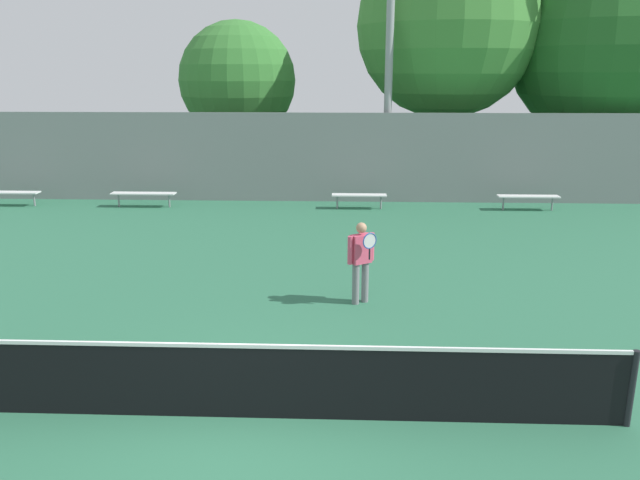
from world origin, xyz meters
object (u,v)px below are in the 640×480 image
(tree_green_broad, at_px, (238,81))
(tree_dark_dense, at_px, (448,26))
(tennis_player, at_px, (361,258))
(bench_courtside_far, at_px, (13,193))
(tree_green_tall, at_px, (602,48))
(bench_courtside_near, at_px, (528,197))
(tennis_net, at_px, (239,381))
(bench_adjacent_court, at_px, (143,194))
(bench_by_gate, at_px, (359,196))

(tree_green_broad, height_order, tree_dark_dense, tree_dark_dense)
(tennis_player, xyz_separation_m, bench_courtside_far, (-11.45, 8.58, -0.49))
(bench_courtside_far, height_order, tree_green_tall, tree_green_tall)
(tennis_player, height_order, bench_courtside_near, tennis_player)
(tennis_net, relative_size, bench_adjacent_court, 4.75)
(tennis_net, height_order, tree_green_tall, tree_green_tall)
(bench_courtside_near, height_order, tree_green_tall, tree_green_tall)
(tree_dark_dense, bearing_deg, tree_green_tall, -1.78)
(tree_green_tall, bearing_deg, bench_adjacent_court, -165.34)
(tennis_net, bearing_deg, tree_green_tall, 57.72)
(tree_dark_dense, bearing_deg, tennis_net, -106.54)
(bench_courtside_far, bearing_deg, bench_by_gate, 0.00)
(tennis_player, relative_size, tree_green_tall, 0.19)
(bench_courtside_far, relative_size, bench_adjacent_court, 0.83)
(tree_green_tall, distance_m, tree_dark_dense, 5.71)
(tennis_player, relative_size, tree_green_broad, 0.26)
(tree_green_tall, height_order, tree_green_broad, tree_green_tall)
(bench_by_gate, distance_m, tree_green_tall, 10.96)
(bench_courtside_far, height_order, tree_green_broad, tree_green_broad)
(tennis_net, bearing_deg, bench_adjacent_court, 112.54)
(tennis_net, distance_m, tree_green_broad, 18.01)
(tennis_player, distance_m, bench_courtside_near, 10.28)
(bench_courtside_far, bearing_deg, tree_green_tall, 11.59)
(bench_courtside_far, relative_size, bench_by_gate, 0.99)
(tennis_player, distance_m, tree_dark_dense, 14.34)
(bench_courtside_near, relative_size, bench_courtside_far, 1.11)
(tennis_player, xyz_separation_m, bench_courtside_near, (5.64, 8.58, -0.49))
(bench_adjacent_court, xyz_separation_m, bench_by_gate, (7.16, 0.00, -0.00))
(tree_green_tall, height_order, tree_dark_dense, tree_dark_dense)
(tennis_net, relative_size, bench_courtside_near, 5.15)
(tree_green_broad, bearing_deg, tree_green_tall, -1.63)
(tree_green_tall, bearing_deg, tree_green_broad, 178.37)
(bench_courtside_near, xyz_separation_m, tree_green_broad, (-10.15, 4.60, 3.58))
(bench_courtside_near, xyz_separation_m, bench_adjacent_court, (-12.65, 0.00, 0.00))
(tree_green_broad, bearing_deg, tennis_net, -80.80)
(bench_by_gate, relative_size, tree_dark_dense, 0.19)
(bench_by_gate, xyz_separation_m, tree_dark_dense, (3.28, 4.39, 5.53))
(tree_green_tall, bearing_deg, bench_courtside_far, -168.41)
(bench_courtside_near, bearing_deg, tennis_net, -119.69)
(bench_courtside_near, xyz_separation_m, tree_green_tall, (3.45, 4.21, 4.76))
(tennis_player, xyz_separation_m, bench_adjacent_court, (-7.01, 8.58, -0.49))
(tennis_net, relative_size, bench_by_gate, 5.65)
(tree_green_broad, bearing_deg, tennis_player, -71.13)
(bench_adjacent_court, xyz_separation_m, tree_dark_dense, (10.44, 4.39, 5.53))
(tennis_net, height_order, bench_adjacent_court, tennis_net)
(bench_courtside_near, height_order, bench_courtside_far, same)
(tennis_player, distance_m, bench_courtside_far, 14.32)
(tennis_net, distance_m, bench_adjacent_court, 13.90)
(tennis_net, bearing_deg, tennis_player, 68.45)
(bench_courtside_far, xyz_separation_m, tree_green_tall, (20.54, 4.21, 4.76))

